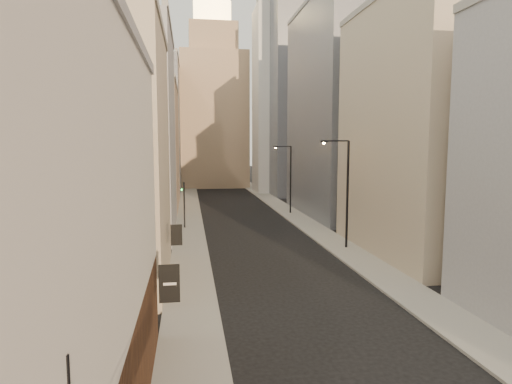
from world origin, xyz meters
name	(u,v)px	position (x,y,z in m)	size (l,w,h in m)	color
sidewalk_left	(189,211)	(-6.50, 55.00, 0.07)	(3.00, 140.00, 0.15)	#9B978C
sidewalk_right	(284,209)	(6.50, 55.00, 0.07)	(3.00, 140.00, 0.15)	#9B978C
near_building_left	(8,261)	(-10.99, 9.00, 6.02)	(8.30, 23.04, 12.30)	#59331C
left_bldg_beige	(100,159)	(-12.00, 26.00, 8.00)	(8.00, 12.00, 16.00)	#BFAA8D
left_bldg_grey	(132,134)	(-12.00, 42.00, 10.00)	(8.00, 16.00, 20.00)	gray
left_bldg_tan	(149,148)	(-12.00, 60.00, 8.50)	(8.00, 18.00, 17.00)	tan
left_bldg_wingrid	(158,128)	(-12.00, 80.00, 12.00)	(8.00, 20.00, 24.00)	gray
right_bldg_beige	(420,131)	(12.00, 30.00, 10.00)	(8.00, 16.00, 20.00)	#BFAA8D
right_bldg_wingrid	(336,112)	(12.00, 50.00, 13.00)	(8.00, 20.00, 26.00)	gray
highrise	(318,56)	(18.00, 78.00, 25.66)	(21.00, 23.00, 51.20)	gray
clock_tower	(213,105)	(-1.00, 92.00, 17.63)	(14.00, 14.00, 44.90)	tan
white_tower	(276,93)	(10.00, 78.00, 18.61)	(8.00, 8.00, 41.50)	silver
streetlamp_mid	(345,187)	(6.58, 32.23, 5.32)	(2.40, 0.77, 9.32)	black
streetlamp_far	(289,175)	(6.24, 51.30, 5.02)	(2.28, 0.64, 8.79)	black
traffic_light_left	(184,198)	(-7.02, 43.39, 3.33)	(0.51, 0.36, 5.00)	black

